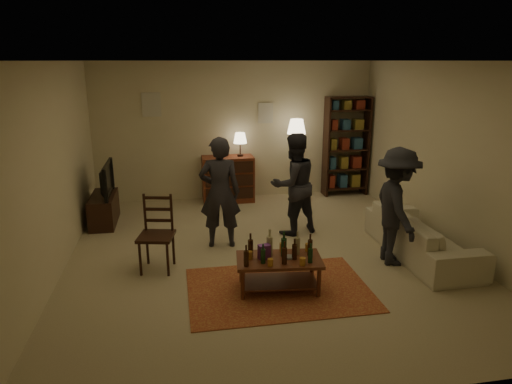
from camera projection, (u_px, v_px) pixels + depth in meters
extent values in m
plane|color=#C6B793|center=(265.00, 255.00, 6.59)|extent=(6.00, 6.00, 0.00)
plane|color=beige|center=(236.00, 131.00, 9.05)|extent=(5.50, 0.00, 5.50)
plane|color=beige|center=(51.00, 172.00, 5.74)|extent=(0.00, 6.00, 6.00)
plane|color=beige|center=(449.00, 156.00, 6.68)|extent=(0.00, 6.00, 6.00)
plane|color=beige|center=(345.00, 251.00, 3.37)|extent=(5.50, 0.00, 5.50)
plane|color=white|center=(266.00, 61.00, 5.83)|extent=(6.00, 6.00, 0.00)
cube|color=beige|center=(151.00, 105.00, 8.60)|extent=(0.35, 0.03, 0.45)
cube|color=beige|center=(265.00, 113.00, 9.03)|extent=(0.30, 0.03, 0.40)
cube|color=maroon|center=(279.00, 289.00, 5.59)|extent=(2.20, 1.50, 0.01)
cube|color=brown|center=(279.00, 260.00, 5.48)|extent=(1.07, 0.66, 0.04)
cube|color=brown|center=(279.00, 281.00, 5.56)|extent=(0.96, 0.55, 0.02)
cylinder|color=brown|center=(243.00, 285.00, 5.30)|extent=(0.05, 0.05, 0.38)
cylinder|color=brown|center=(319.00, 283.00, 5.36)|extent=(0.05, 0.05, 0.38)
cylinder|color=brown|center=(241.00, 269.00, 5.72)|extent=(0.05, 0.05, 0.38)
cylinder|color=brown|center=(312.00, 267.00, 5.77)|extent=(0.05, 0.05, 0.38)
cylinder|color=#B6772A|center=(250.00, 255.00, 5.44)|extent=(0.07, 0.07, 0.10)
cylinder|color=#B6772A|center=(270.00, 262.00, 5.26)|extent=(0.07, 0.07, 0.09)
cylinder|color=#B6772A|center=(282.00, 247.00, 5.66)|extent=(0.07, 0.07, 0.11)
cylinder|color=#B6772A|center=(302.00, 261.00, 5.28)|extent=(0.07, 0.07, 0.09)
cylinder|color=#B6772A|center=(308.00, 247.00, 5.67)|extent=(0.07, 0.07, 0.10)
cube|color=#673084|center=(264.00, 251.00, 5.46)|extent=(0.15, 0.11, 0.18)
cylinder|color=gray|center=(289.00, 258.00, 5.46)|extent=(0.12, 0.12, 0.03)
cube|color=black|center=(156.00, 236.00, 6.00)|extent=(0.53, 0.53, 0.04)
cylinder|color=black|center=(140.00, 259.00, 5.90)|extent=(0.04, 0.04, 0.47)
cylinder|color=black|center=(168.00, 259.00, 5.89)|extent=(0.04, 0.04, 0.47)
cylinder|color=black|center=(147.00, 248.00, 6.24)|extent=(0.04, 0.04, 0.47)
cylinder|color=black|center=(173.00, 248.00, 6.23)|extent=(0.04, 0.04, 0.47)
cube|color=black|center=(158.00, 211.00, 6.09)|extent=(0.36, 0.10, 0.53)
cube|color=black|center=(104.00, 209.00, 7.80)|extent=(0.40, 1.00, 0.50)
imported|color=black|center=(102.00, 179.00, 7.66)|extent=(0.13, 0.97, 0.56)
cube|color=brown|center=(228.00, 179.00, 9.00)|extent=(1.00, 0.48, 0.90)
cube|color=black|center=(230.00, 194.00, 8.83)|extent=(0.92, 0.02, 0.22)
cube|color=black|center=(230.00, 181.00, 8.75)|extent=(0.92, 0.02, 0.22)
cube|color=black|center=(229.00, 168.00, 8.68)|extent=(0.92, 0.02, 0.22)
cylinder|color=black|center=(240.00, 155.00, 8.91)|extent=(0.12, 0.12, 0.04)
cylinder|color=black|center=(240.00, 149.00, 8.87)|extent=(0.02, 0.02, 0.22)
cone|color=#FFE5B2|center=(240.00, 138.00, 8.81)|extent=(0.26, 0.26, 0.20)
cube|color=black|center=(326.00, 148.00, 9.25)|extent=(0.04, 0.34, 2.00)
cube|color=black|center=(366.00, 146.00, 9.39)|extent=(0.04, 0.34, 2.00)
cube|color=black|center=(344.00, 187.00, 9.55)|extent=(0.90, 0.34, 0.03)
cube|color=black|center=(345.00, 168.00, 9.44)|extent=(0.90, 0.34, 0.03)
cube|color=black|center=(346.00, 149.00, 9.33)|extent=(0.90, 0.34, 0.03)
cube|color=black|center=(347.00, 130.00, 9.22)|extent=(0.90, 0.34, 0.03)
cube|color=black|center=(348.00, 110.00, 9.11)|extent=(0.90, 0.34, 0.03)
cube|color=black|center=(349.00, 97.00, 9.04)|extent=(0.90, 0.34, 0.03)
cube|color=maroon|center=(331.00, 181.00, 9.46)|extent=(0.12, 0.22, 0.26)
cube|color=#29557D|center=(342.00, 180.00, 9.51)|extent=(0.15, 0.22, 0.26)
cube|color=olive|center=(354.00, 180.00, 9.55)|extent=(0.18, 0.22, 0.26)
cube|color=#29557D|center=(332.00, 163.00, 9.35)|extent=(0.12, 0.22, 0.24)
cube|color=olive|center=(343.00, 162.00, 9.40)|extent=(0.15, 0.22, 0.24)
cube|color=maroon|center=(355.00, 162.00, 9.44)|extent=(0.18, 0.22, 0.24)
cube|color=olive|center=(332.00, 144.00, 9.25)|extent=(0.12, 0.22, 0.22)
cube|color=maroon|center=(344.00, 143.00, 9.29)|extent=(0.15, 0.22, 0.22)
cube|color=#29557D|center=(357.00, 143.00, 9.33)|extent=(0.18, 0.22, 0.22)
cube|color=maroon|center=(333.00, 125.00, 9.14)|extent=(0.12, 0.22, 0.20)
cube|color=#29557D|center=(345.00, 124.00, 9.18)|extent=(0.15, 0.22, 0.20)
cube|color=olive|center=(358.00, 124.00, 9.23)|extent=(0.18, 0.22, 0.20)
cube|color=#29557D|center=(334.00, 105.00, 9.03)|extent=(0.12, 0.22, 0.18)
cube|color=olive|center=(346.00, 105.00, 9.07)|extent=(0.15, 0.22, 0.18)
cube|color=maroon|center=(359.00, 104.00, 9.12)|extent=(0.18, 0.22, 0.18)
cylinder|color=black|center=(295.00, 199.00, 9.18)|extent=(0.28, 0.28, 0.03)
cylinder|color=black|center=(296.00, 165.00, 8.99)|extent=(0.03, 0.03, 1.43)
cone|color=#FFE5B2|center=(297.00, 126.00, 8.77)|extent=(0.36, 0.36, 0.28)
imported|color=beige|center=(421.00, 235.00, 6.50)|extent=(0.81, 2.08, 0.61)
imported|color=#26252D|center=(220.00, 193.00, 6.71)|extent=(0.65, 0.46, 1.66)
imported|color=#27272F|center=(293.00, 184.00, 7.22)|extent=(0.95, 0.84, 1.63)
imported|color=#222228|center=(396.00, 207.00, 6.14)|extent=(0.72, 1.10, 1.61)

